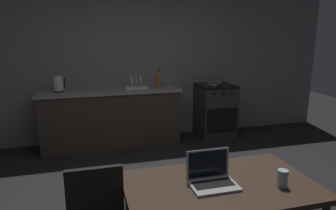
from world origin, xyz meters
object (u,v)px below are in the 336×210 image
frying_pan (215,83)px  stove_oven (215,111)px  electric_kettle (59,84)px  dish_rack (136,85)px  dining_table (220,193)px  laptop (212,178)px  bottle (159,79)px  drinking_glass (283,178)px

frying_pan → stove_oven: bearing=39.4°
electric_kettle → dish_rack: size_ratio=0.71×
dining_table → laptop: (-0.06, 0.01, 0.12)m
stove_oven → bottle: bottle is taller
drinking_glass → frying_pan: bearing=74.2°
electric_kettle → dish_rack: electric_kettle is taller
dish_rack → electric_kettle: bearing=180.0°
frying_pan → dish_rack: (-1.34, 0.03, 0.02)m
stove_oven → electric_kettle: electric_kettle is taller
dining_table → frying_pan: size_ratio=3.18×
stove_oven → dining_table: stove_oven is taller
stove_oven → laptop: laptop is taller
stove_oven → electric_kettle: bearing=179.9°
dining_table → stove_oven: bearing=66.4°
bottle → drinking_glass: (0.11, -3.07, -0.26)m
stove_oven → electric_kettle: 2.60m
electric_kettle → dining_table: bearing=-67.3°
drinking_glass → dish_rack: size_ratio=0.36×
dining_table → frying_pan: bearing=66.8°
dish_rack → dining_table: bearing=-88.4°
dining_table → dish_rack: (-0.08, 2.97, 0.30)m
stove_oven → dining_table: (-1.29, -2.96, 0.20)m
electric_kettle → frying_pan: electric_kettle is taller
electric_kettle → drinking_glass: 3.53m
stove_oven → bottle: size_ratio=3.10×
dining_table → bottle: (0.28, 2.92, 0.39)m
dining_table → drinking_glass: bearing=-21.3°
laptop → drinking_glass: size_ratio=2.62×
laptop → electric_kettle: electric_kettle is taller
frying_pan → dish_rack: size_ratio=1.23×
drinking_glass → laptop: bearing=160.8°
stove_oven → laptop: 3.27m
dining_table → bottle: size_ratio=4.50×
dish_rack → drinking_glass: bearing=-81.4°
dining_table → electric_kettle: bearing=112.7°
stove_oven → bottle: (-1.01, -0.05, 0.60)m
frying_pan → drinking_glass: 3.21m
bottle → frying_pan: bearing=1.2°
electric_kettle → dish_rack: bearing=-0.0°
stove_oven → drinking_glass: stove_oven is taller
bottle → frying_pan: size_ratio=0.71×
stove_oven → dish_rack: dish_rack is taller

